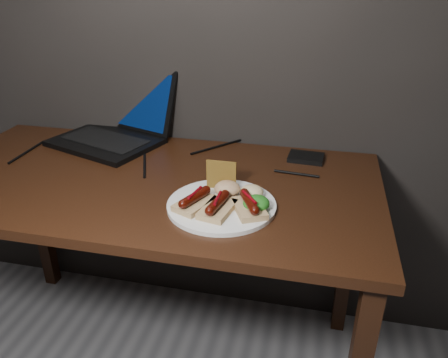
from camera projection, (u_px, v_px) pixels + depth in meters
name	position (u px, v px, depth m)	size (l,w,h in m)	color
desk	(149.00, 204.00, 1.37)	(1.40, 0.70, 0.75)	#34190D
laptop	(116.00, 126.00, 1.61)	(0.46, 0.45, 0.25)	black
hard_drive	(306.00, 157.00, 1.45)	(0.11, 0.08, 0.02)	black
desk_cables	(161.00, 157.00, 1.47)	(1.00, 0.38, 0.01)	black
plate	(222.00, 205.00, 1.17)	(0.29, 0.29, 0.01)	white
bread_sausage_left	(195.00, 201.00, 1.15)	(0.11, 0.13, 0.04)	#CFBA7A
bread_sausage_center	(218.00, 206.00, 1.12)	(0.09, 0.13, 0.04)	#CFBA7A
bread_sausage_right	(249.00, 205.00, 1.13)	(0.11, 0.13, 0.04)	#CFBA7A
crispbread	(221.00, 175.00, 1.23)	(0.09, 0.01, 0.09)	olive
salad_greens	(256.00, 203.00, 1.13)	(0.07, 0.07, 0.04)	#136016
salsa_mound	(227.00, 189.00, 1.20)	(0.07, 0.07, 0.04)	maroon
coleslaw_mound	(252.00, 192.00, 1.19)	(0.06, 0.06, 0.04)	silver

